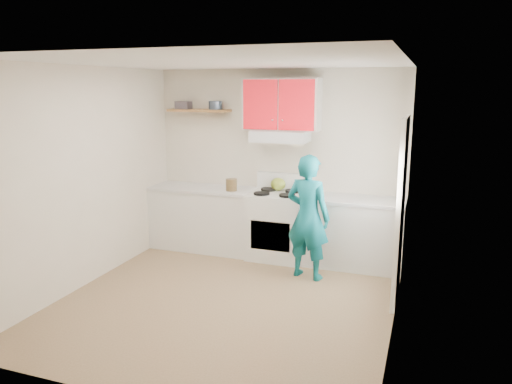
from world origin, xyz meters
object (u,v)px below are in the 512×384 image
at_px(stove, 277,226).
at_px(tin, 215,105).
at_px(person, 308,217).
at_px(crock, 231,186).
at_px(kettle, 278,184).

height_order(stove, tin, tin).
bearing_deg(person, tin, -12.27).
height_order(tin, crock, tin).
bearing_deg(stove, person, -45.38).
height_order(kettle, crock, kettle).
height_order(stove, kettle, kettle).
distance_m(tin, crock, 1.17).
distance_m(kettle, crock, 0.66).
xyz_separation_m(crock, person, (1.24, -0.52, -0.21)).
relative_size(tin, kettle, 0.92).
xyz_separation_m(tin, person, (1.56, -0.74, -1.32)).
xyz_separation_m(tin, crock, (0.32, -0.22, -1.10)).
distance_m(crock, person, 1.36).
bearing_deg(stove, kettle, 104.97).
bearing_deg(crock, kettle, 21.76).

